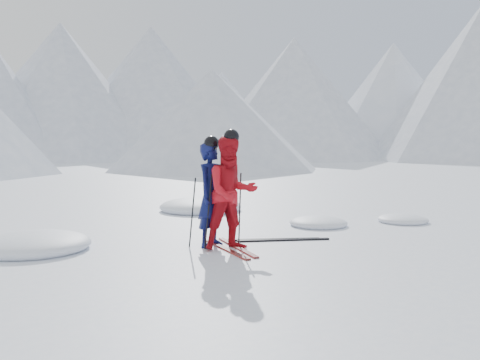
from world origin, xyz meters
TOP-DOWN VIEW (x-y plane):
  - ground at (0.00, 0.00)m, footprint 160.00×160.00m
  - mountain_range at (5.71, 35.31)m, footprint 106.15×62.94m
  - skier_blue at (-2.30, 0.28)m, footprint 0.77×0.64m
  - skier_red at (-2.18, -0.12)m, footprint 1.09×0.95m
  - pole_blue_left at (-2.60, 0.43)m, footprint 0.12×0.08m
  - pole_blue_right at (-2.05, 0.53)m, footprint 0.12×0.07m
  - pole_red_left at (-2.48, 0.13)m, footprint 0.13×0.10m
  - pole_red_right at (-1.88, 0.03)m, footprint 0.13×0.09m
  - ski_worn_left at (-2.30, -0.12)m, footprint 0.49×1.67m
  - ski_worn_right at (-2.06, -0.12)m, footprint 0.61×1.65m
  - ski_loose_a at (-1.10, -0.00)m, footprint 1.47×1.01m
  - ski_loose_b at (-1.00, -0.15)m, footprint 1.50×0.96m
  - snow_lumps at (-1.23, 2.77)m, footprint 8.89×6.10m

SIDE VIEW (x-z plane):
  - ground at x=0.00m, z-range 0.00..0.00m
  - snow_lumps at x=-1.23m, z-range -0.24..0.24m
  - ski_worn_left at x=-2.30m, z-range 0.00..0.03m
  - ski_worn_right at x=-2.06m, z-range 0.00..0.03m
  - ski_loose_a at x=-1.10m, z-range 0.00..0.03m
  - ski_loose_b at x=-1.00m, z-range 0.00..0.03m
  - pole_blue_left at x=-2.60m, z-range 0.00..1.20m
  - pole_blue_right at x=-2.05m, z-range 0.00..1.20m
  - pole_red_left at x=-2.48m, z-range 0.00..1.27m
  - pole_red_right at x=-1.88m, z-range 0.00..1.27m
  - skier_blue at x=-2.30m, z-range 0.00..1.80m
  - skier_red at x=-2.18m, z-range 0.00..1.91m
  - mountain_range at x=5.71m, z-range -1.04..14.49m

